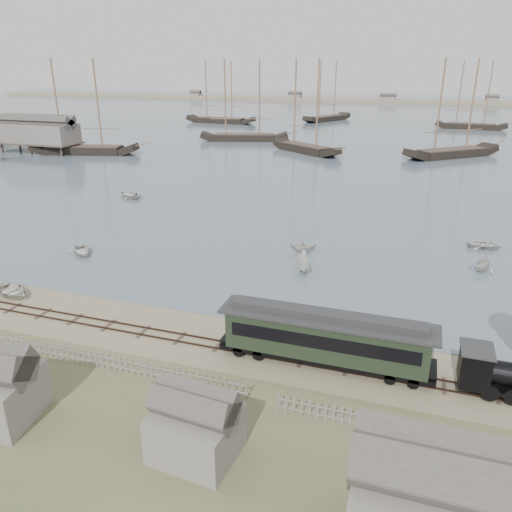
% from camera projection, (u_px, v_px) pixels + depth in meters
% --- Properties ---
extents(ground, '(600.00, 600.00, 0.00)m').
position_uv_depth(ground, '(241.00, 334.00, 36.53)').
color(ground, gray).
rests_on(ground, ground).
extents(harbor_water, '(600.00, 336.00, 0.06)m').
position_uv_depth(harbor_water, '(397.00, 118.00, 187.04)').
color(harbor_water, '#4C5D6D').
rests_on(harbor_water, ground).
extents(rail_track, '(120.00, 1.80, 0.16)m').
position_uv_depth(rail_track, '(231.00, 347.00, 34.75)').
color(rail_track, '#32221B').
rests_on(rail_track, ground).
extents(picket_fence_west, '(19.00, 0.10, 1.20)m').
position_uv_depth(picket_fence_west, '(110.00, 370.00, 32.26)').
color(picket_fence_west, slate).
rests_on(picket_fence_west, ground).
extents(picket_fence_east, '(15.00, 0.10, 1.20)m').
position_uv_depth(picket_fence_east, '(415.00, 441.00, 26.19)').
color(picket_fence_east, slate).
rests_on(picket_fence_east, ground).
extents(shed_mid, '(4.00, 3.50, 3.60)m').
position_uv_depth(shed_mid, '(197.00, 453.00, 25.32)').
color(shed_mid, slate).
rests_on(shed_mid, ground).
extents(far_spit, '(500.00, 20.00, 1.80)m').
position_uv_depth(far_spit, '(407.00, 103.00, 257.88)').
color(far_spit, gray).
rests_on(far_spit, ground).
extents(passenger_coach, '(13.88, 2.68, 3.37)m').
position_uv_depth(passenger_coach, '(325.00, 336.00, 32.06)').
color(passenger_coach, black).
rests_on(passenger_coach, ground).
extents(beached_dinghy, '(4.03, 4.73, 0.83)m').
position_uv_depth(beached_dinghy, '(12.00, 291.00, 42.60)').
color(beached_dinghy, silver).
rests_on(beached_dinghy, ground).
extents(rowboat_0, '(4.25, 4.26, 0.73)m').
position_uv_depth(rowboat_0, '(82.00, 251.00, 51.75)').
color(rowboat_0, silver).
rests_on(rowboat_0, harbor_water).
extents(rowboat_1, '(3.02, 3.30, 1.48)m').
position_uv_depth(rowboat_1, '(303.00, 245.00, 52.23)').
color(rowboat_1, silver).
rests_on(rowboat_1, harbor_water).
extents(rowboat_2, '(3.47, 2.24, 1.25)m').
position_uv_depth(rowboat_2, '(303.00, 265.00, 47.45)').
color(rowboat_2, silver).
rests_on(rowboat_2, harbor_water).
extents(rowboat_3, '(2.62, 3.59, 0.73)m').
position_uv_depth(rowboat_3, '(485.00, 245.00, 53.35)').
color(rowboat_3, silver).
rests_on(rowboat_3, harbor_water).
extents(rowboat_4, '(3.70, 3.53, 1.52)m').
position_uv_depth(rowboat_4, '(483.00, 263.00, 47.45)').
color(rowboat_4, silver).
rests_on(rowboat_4, harbor_water).
extents(rowboat_6, '(4.89, 5.40, 0.92)m').
position_uv_depth(rowboat_6, '(130.00, 194.00, 73.99)').
color(rowboat_6, silver).
rests_on(rowboat_6, harbor_water).
extents(schooner_0, '(24.09, 11.06, 20.00)m').
position_uv_depth(schooner_0, '(79.00, 107.00, 106.79)').
color(schooner_0, black).
rests_on(schooner_0, harbor_water).
extents(schooner_1, '(23.11, 11.43, 20.00)m').
position_uv_depth(schooner_1, '(244.00, 101.00, 125.90)').
color(schooner_1, black).
rests_on(schooner_1, harbor_water).
extents(schooner_2, '(18.29, 15.04, 20.00)m').
position_uv_depth(schooner_2, '(307.00, 106.00, 108.54)').
color(schooner_2, black).
rests_on(schooner_2, harbor_water).
extents(schooner_3, '(20.38, 19.13, 20.00)m').
position_uv_depth(schooner_3, '(458.00, 108.00, 103.06)').
color(schooner_3, black).
rests_on(schooner_3, harbor_water).
extents(schooner_6, '(24.42, 6.92, 20.00)m').
position_uv_depth(schooner_6, '(220.00, 92.00, 165.63)').
color(schooner_6, black).
rests_on(schooner_6, harbor_water).
extents(schooner_7, '(14.45, 22.08, 20.00)m').
position_uv_depth(schooner_7, '(328.00, 91.00, 171.90)').
color(schooner_7, black).
rests_on(schooner_7, harbor_water).
extents(schooner_8, '(20.90, 6.20, 20.00)m').
position_uv_depth(schooner_8, '(475.00, 95.00, 149.45)').
color(schooner_8, black).
rests_on(schooner_8, harbor_water).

